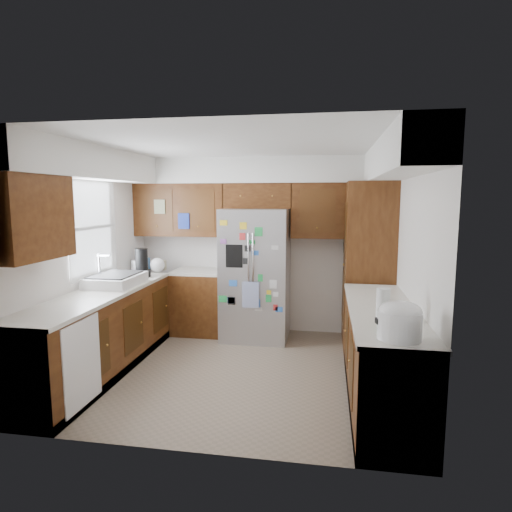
{
  "coord_description": "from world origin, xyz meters",
  "views": [
    {
      "loc": [
        0.96,
        -4.54,
        1.94
      ],
      "look_at": [
        0.15,
        0.35,
        1.27
      ],
      "focal_mm": 30.0,
      "sensor_mm": 36.0,
      "label": 1
    }
  ],
  "objects_px": {
    "pantry": "(368,265)",
    "paper_towel": "(383,303)",
    "rice_cooker": "(400,319)",
    "fridge": "(256,274)"
  },
  "relations": [
    {
      "from": "rice_cooker",
      "to": "paper_towel",
      "type": "relative_size",
      "value": 1.26
    },
    {
      "from": "pantry",
      "to": "rice_cooker",
      "type": "distance_m",
      "value": 2.53
    },
    {
      "from": "pantry",
      "to": "paper_towel",
      "type": "xyz_separation_m",
      "value": [
        -0.05,
        -1.97,
        -0.02
      ]
    },
    {
      "from": "rice_cooker",
      "to": "paper_towel",
      "type": "bearing_deg",
      "value": 94.93
    },
    {
      "from": "pantry",
      "to": "paper_towel",
      "type": "distance_m",
      "value": 1.97
    },
    {
      "from": "rice_cooker",
      "to": "fridge",
      "type": "bearing_deg",
      "value": 120.13
    },
    {
      "from": "fridge",
      "to": "rice_cooker",
      "type": "bearing_deg",
      "value": -59.87
    },
    {
      "from": "pantry",
      "to": "fridge",
      "type": "height_order",
      "value": "pantry"
    },
    {
      "from": "fridge",
      "to": "paper_towel",
      "type": "height_order",
      "value": "fridge"
    },
    {
      "from": "fridge",
      "to": "rice_cooker",
      "type": "relative_size",
      "value": 5.5
    }
  ]
}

